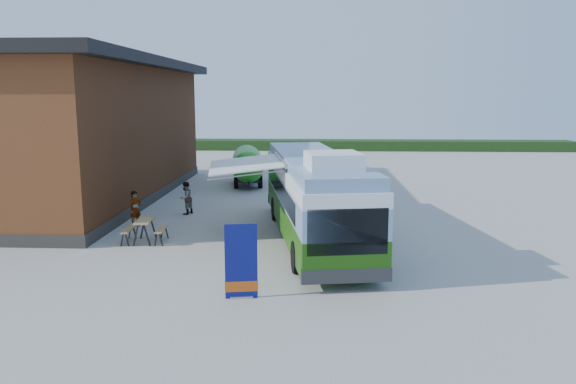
{
  "coord_description": "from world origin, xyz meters",
  "views": [
    {
      "loc": [
        1.93,
        -19.66,
        5.6
      ],
      "look_at": [
        0.8,
        4.45,
        1.4
      ],
      "focal_mm": 35.0,
      "sensor_mm": 36.0,
      "label": 1
    }
  ],
  "objects_px": {
    "picnic_table": "(145,226)",
    "bus": "(314,194)",
    "person_a": "(135,209)",
    "slurry_tanker": "(248,164)",
    "person_b": "(186,198)",
    "banner": "(241,268)"
  },
  "relations": [
    {
      "from": "picnic_table",
      "to": "slurry_tanker",
      "type": "xyz_separation_m",
      "value": [
        2.31,
        14.0,
        0.69
      ]
    },
    {
      "from": "picnic_table",
      "to": "bus",
      "type": "bearing_deg",
      "value": 2.46
    },
    {
      "from": "bus",
      "to": "picnic_table",
      "type": "bearing_deg",
      "value": 177.44
    },
    {
      "from": "person_a",
      "to": "slurry_tanker",
      "type": "distance_m",
      "value": 11.96
    },
    {
      "from": "person_a",
      "to": "banner",
      "type": "bearing_deg",
      "value": -110.81
    },
    {
      "from": "bus",
      "to": "person_a",
      "type": "relative_size",
      "value": 8.17
    },
    {
      "from": "person_a",
      "to": "person_b",
      "type": "xyz_separation_m",
      "value": [
        1.58,
        2.63,
        0.0
      ]
    },
    {
      "from": "person_a",
      "to": "slurry_tanker",
      "type": "xyz_separation_m",
      "value": [
        3.48,
        11.43,
        0.57
      ]
    },
    {
      "from": "picnic_table",
      "to": "banner",
      "type": "bearing_deg",
      "value": -56.35
    },
    {
      "from": "person_b",
      "to": "person_a",
      "type": "bearing_deg",
      "value": -4.88
    },
    {
      "from": "slurry_tanker",
      "to": "bus",
      "type": "bearing_deg",
      "value": -80.55
    },
    {
      "from": "bus",
      "to": "slurry_tanker",
      "type": "xyz_separation_m",
      "value": [
        -4.15,
        13.27,
        -0.47
      ]
    },
    {
      "from": "picnic_table",
      "to": "person_a",
      "type": "height_order",
      "value": "person_a"
    },
    {
      "from": "person_a",
      "to": "picnic_table",
      "type": "bearing_deg",
      "value": -120.33
    },
    {
      "from": "person_a",
      "to": "slurry_tanker",
      "type": "relative_size",
      "value": 0.25
    },
    {
      "from": "bus",
      "to": "picnic_table",
      "type": "height_order",
      "value": "bus"
    },
    {
      "from": "picnic_table",
      "to": "slurry_tanker",
      "type": "distance_m",
      "value": 14.21
    },
    {
      "from": "banner",
      "to": "person_b",
      "type": "distance_m",
      "value": 11.72
    },
    {
      "from": "person_b",
      "to": "slurry_tanker",
      "type": "distance_m",
      "value": 9.02
    },
    {
      "from": "person_a",
      "to": "slurry_tanker",
      "type": "bearing_deg",
      "value": 18.22
    },
    {
      "from": "picnic_table",
      "to": "person_b",
      "type": "height_order",
      "value": "person_b"
    },
    {
      "from": "banner",
      "to": "picnic_table",
      "type": "height_order",
      "value": "banner"
    }
  ]
}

